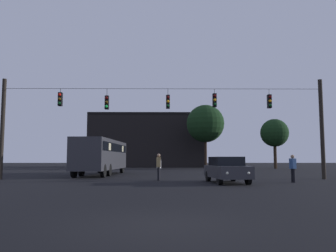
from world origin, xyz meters
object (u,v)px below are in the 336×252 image
Objects in this scene: tree_behind_building at (205,124)px; pedestrian_crossing_center at (159,165)px; city_bus at (102,153)px; tree_left_silhouette at (274,133)px; pedestrian_crossing_left at (293,167)px; pedestrian_crossing_right at (159,167)px; car_near_right at (227,169)px.

pedestrian_crossing_center is at bearing -103.02° from tree_behind_building.
tree_left_silhouette reaches higher than city_bus.
city_bus is 1.19× the size of tree_behind_building.
pedestrian_crossing_left is 29.62m from tree_left_silhouette.
city_bus is at bearing 143.71° from pedestrian_crossing_left.
pedestrian_crossing_center is at bearing -121.66° from tree_left_silhouette.
pedestrian_crossing_right is 29.73m from tree_left_silhouette.
tree_left_silhouette is (16.14, 26.18, 4.08)m from pedestrian_crossing_center.
city_bus is 9.25m from pedestrian_crossing_center.
tree_behind_building is (11.52, 20.02, 4.69)m from city_bus.
pedestrian_crossing_left is (4.00, 0.25, 0.13)m from car_near_right.
pedestrian_crossing_left reaches higher than pedestrian_crossing_right.
pedestrian_crossing_left is (13.14, -9.65, -0.94)m from city_bus.
pedestrian_crossing_center reaches higher than car_near_right.
pedestrian_crossing_left is 1.09× the size of pedestrian_crossing_right.
tree_left_silhouette is at bearing 66.90° from car_near_right.
city_bus is at bearing 132.72° from car_near_right.
pedestrian_crossing_left is at bearing -86.88° from tree_behind_building.
pedestrian_crossing_left is 8.79m from pedestrian_crossing_right.
pedestrian_crossing_center is at bearing -56.23° from city_bus.
tree_behind_building is at bearing 93.12° from pedestrian_crossing_left.
tree_left_silhouette is (21.26, 18.53, 3.20)m from city_bus.
car_near_right is 30.57m from tree_behind_building.
pedestrian_crossing_right is 27.47m from tree_behind_building.
car_near_right is 2.95× the size of pedestrian_crossing_right.
city_bus is at bearing -138.93° from tree_left_silhouette.
tree_behind_building reaches higher than pedestrian_crossing_right.
pedestrian_crossing_center reaches higher than pedestrian_crossing_right.
car_near_right is 31.20m from tree_left_silhouette.
city_bus is 6.39× the size of pedestrian_crossing_center.
city_bus is 2.49× the size of car_near_right.
tree_behind_building is at bearing 171.27° from tree_left_silhouette.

